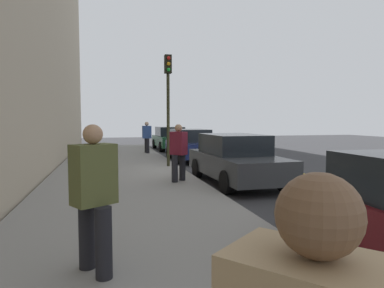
{
  "coord_description": "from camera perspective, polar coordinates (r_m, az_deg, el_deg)",
  "views": [
    {
      "loc": [
        11.26,
        -3.73,
        1.95
      ],
      "look_at": [
        2.0,
        -1.41,
        1.28
      ],
      "focal_mm": 31.74,
      "sensor_mm": 36.0,
      "label": 1
    }
  ],
  "objects": [
    {
      "name": "ground_plane",
      "position": [
        12.01,
        4.22,
        -5.35
      ],
      "size": [
        56.0,
        56.0,
        0.0
      ],
      "primitive_type": "plane",
      "color": "#333335"
    },
    {
      "name": "sidewalk",
      "position": [
        11.42,
        -11.78,
        -5.53
      ],
      "size": [
        28.0,
        4.6,
        0.15
      ],
      "primitive_type": "cube",
      "color": "gray",
      "rests_on": "ground"
    },
    {
      "name": "lane_stripe_centre",
      "position": [
        13.36,
        17.42,
        -4.56
      ],
      "size": [
        28.0,
        0.14,
        0.01
      ],
      "primitive_type": "cube",
      "color": "gold",
      "rests_on": "ground"
    },
    {
      "name": "parked_car_green",
      "position": [
        22.45,
        -3.71,
        0.95
      ],
      "size": [
        4.38,
        1.95,
        1.51
      ],
      "color": "black",
      "rests_on": "ground"
    },
    {
      "name": "parked_car_navy",
      "position": [
        16.43,
        -0.21,
        -0.16
      ],
      "size": [
        4.12,
        1.92,
        1.51
      ],
      "color": "black",
      "rests_on": "ground"
    },
    {
      "name": "parked_car_charcoal",
      "position": [
        10.61,
        7.27,
        -2.48
      ],
      "size": [
        4.49,
        1.98,
        1.51
      ],
      "color": "black",
      "rests_on": "ground"
    },
    {
      "name": "pedestrian_olive_coat",
      "position": [
        4.14,
        -16.14,
        -8.19
      ],
      "size": [
        0.52,
        0.56,
        1.75
      ],
      "color": "black",
      "rests_on": "sidewalk"
    },
    {
      "name": "pedestrian_blue_coat",
      "position": [
        18.87,
        -7.6,
        1.29
      ],
      "size": [
        0.57,
        0.49,
        1.72
      ],
      "color": "black",
      "rests_on": "sidewalk"
    },
    {
      "name": "pedestrian_burgundy_coat",
      "position": [
        9.98,
        -2.27,
        -1.18
      ],
      "size": [
        0.53,
        0.51,
        1.69
      ],
      "color": "black",
      "rests_on": "sidewalk"
    },
    {
      "name": "traffic_light_pole",
      "position": [
        13.36,
        -4.03,
        8.82
      ],
      "size": [
        0.35,
        0.26,
        4.32
      ],
      "color": "#2D2D19",
      "rests_on": "sidewalk"
    }
  ]
}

